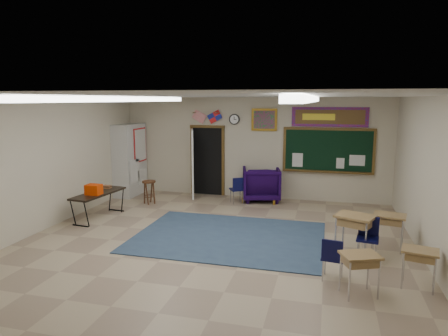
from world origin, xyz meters
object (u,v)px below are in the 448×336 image
(wooden_stool, at_px, (149,192))
(folding_table, at_px, (99,204))
(student_desk_front_left, at_px, (354,233))
(wingback_armchair, at_px, (261,184))
(student_desk_front_right, at_px, (389,230))

(wooden_stool, bearing_deg, folding_table, -110.32)
(student_desk_front_left, distance_m, wooden_stool, 6.00)
(student_desk_front_left, xyz_separation_m, wooden_stool, (-5.41, 2.58, -0.11))
(student_desk_front_left, height_order, folding_table, folding_table)
(wingback_armchair, bearing_deg, student_desk_front_right, 120.52)
(student_desk_front_right, bearing_deg, student_desk_front_left, -128.59)
(folding_table, xyz_separation_m, wooden_stool, (0.60, 1.62, -0.02))
(wingback_armchair, height_order, student_desk_front_right, wingback_armchair)
(student_desk_front_right, relative_size, folding_table, 0.44)
(student_desk_front_right, height_order, folding_table, folding_table)
(folding_table, bearing_deg, wingback_armchair, 43.99)
(folding_table, bearing_deg, student_desk_front_right, 2.48)
(student_desk_front_right, height_order, wooden_stool, student_desk_front_right)
(wingback_armchair, xyz_separation_m, folding_table, (-3.61, -2.82, -0.13))
(wingback_armchair, relative_size, student_desk_front_right, 1.52)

